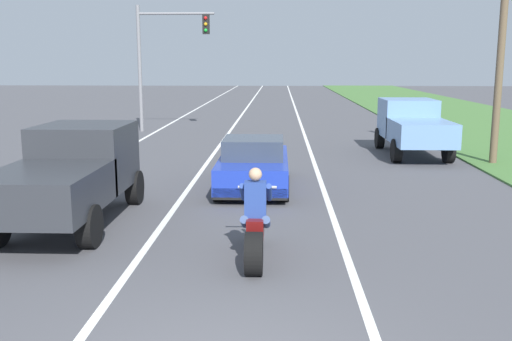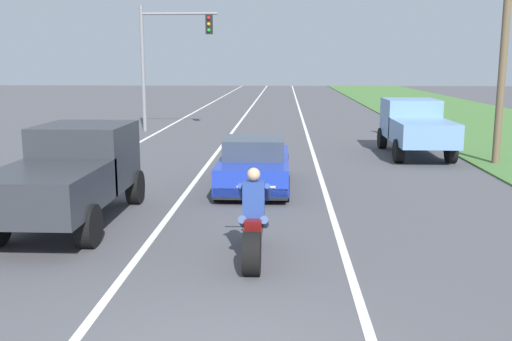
% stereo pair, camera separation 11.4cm
% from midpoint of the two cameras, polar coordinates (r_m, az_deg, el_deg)
% --- Properties ---
extents(lane_stripe_left_solid, '(0.14, 120.00, 0.01)m').
position_cam_midpoint_polar(lane_stripe_left_solid, '(26.39, -11.05, 3.10)').
color(lane_stripe_left_solid, white).
rests_on(lane_stripe_left_solid, ground).
extents(lane_stripe_right_solid, '(0.14, 120.00, 0.01)m').
position_cam_midpoint_polar(lane_stripe_right_solid, '(25.71, 4.79, 3.07)').
color(lane_stripe_right_solid, white).
rests_on(lane_stripe_right_solid, ground).
extents(lane_stripe_centre_dashed, '(0.14, 120.00, 0.01)m').
position_cam_midpoint_polar(lane_stripe_centre_dashed, '(25.80, -3.24, 3.12)').
color(lane_stripe_centre_dashed, white).
rests_on(lane_stripe_centre_dashed, ground).
extents(motorcycle_with_rider, '(0.70, 2.21, 1.62)m').
position_cam_midpoint_polar(motorcycle_with_rider, '(9.79, -0.40, -5.65)').
color(motorcycle_with_rider, black).
rests_on(motorcycle_with_rider, ground).
extents(sports_car_blue, '(1.84, 4.30, 1.37)m').
position_cam_midpoint_polar(sports_car_blue, '(15.57, -0.43, 0.57)').
color(sports_car_blue, '#1E38B2').
rests_on(sports_car_blue, ground).
extents(pickup_truck_left_lane_dark_grey, '(2.02, 4.80, 1.98)m').
position_cam_midpoint_polar(pickup_truck_left_lane_dark_grey, '(12.65, -17.88, -0.07)').
color(pickup_truck_left_lane_dark_grey, '#2D3035').
rests_on(pickup_truck_left_lane_dark_grey, ground).
extents(pickup_truck_right_shoulder_light_blue, '(2.02, 4.80, 1.98)m').
position_cam_midpoint_polar(pickup_truck_right_shoulder_light_blue, '(21.80, 14.94, 4.34)').
color(pickup_truck_right_shoulder_light_blue, '#6B93C6').
rests_on(pickup_truck_right_shoulder_light_blue, ground).
extents(traffic_light_mast_near, '(3.73, 0.34, 6.00)m').
position_cam_midpoint_polar(traffic_light_mast_near, '(28.78, -9.33, 11.61)').
color(traffic_light_mast_near, gray).
rests_on(traffic_light_mast_near, ground).
extents(utility_pole_roadside, '(0.24, 0.24, 8.29)m').
position_cam_midpoint_polar(utility_pole_roadside, '(20.54, 22.79, 12.02)').
color(utility_pole_roadside, brown).
rests_on(utility_pole_roadside, ground).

